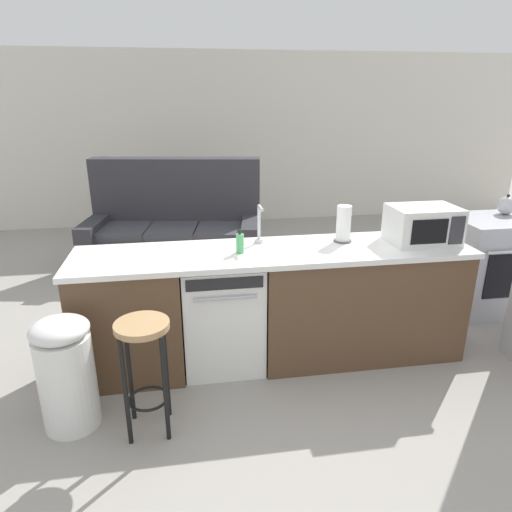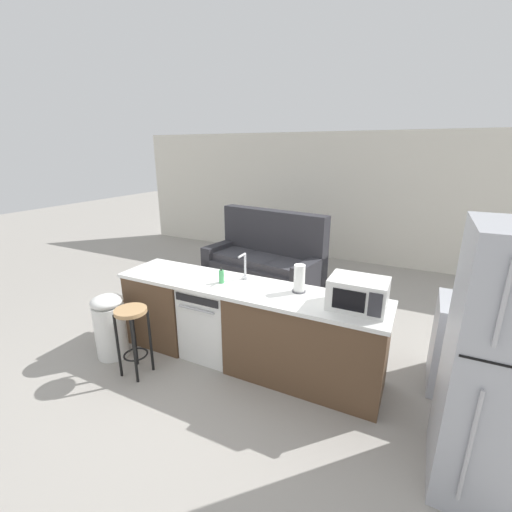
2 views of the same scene
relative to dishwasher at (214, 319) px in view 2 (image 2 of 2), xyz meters
name	(u,v)px [view 2 (image 2 of 2)]	position (x,y,z in m)	size (l,w,h in m)	color
ground_plane	(233,357)	(0.25, 0.00, -0.42)	(24.00, 24.00, 0.00)	gray
wall_back	(348,198)	(0.55, 4.20, 0.88)	(10.00, 0.06, 2.60)	silver
kitchen_counter	(252,329)	(0.49, 0.00, 0.00)	(2.94, 0.66, 0.90)	brown
dishwasher	(214,319)	(0.00, 0.00, 0.00)	(0.58, 0.61, 0.84)	white
stove_range	(477,350)	(2.60, 0.55, 0.03)	(0.76, 0.68, 0.90)	#A8AAB2
refrigerator	(511,371)	(2.60, -0.55, 0.51)	(0.72, 0.73, 1.86)	#A8AAB2
microwave	(358,294)	(1.55, 0.00, 0.62)	(0.50, 0.37, 0.28)	white
sink_faucet	(245,268)	(0.31, 0.17, 0.61)	(0.07, 0.18, 0.30)	silver
paper_towel_roll	(299,279)	(0.96, 0.12, 0.62)	(0.14, 0.14, 0.28)	#4C4C51
soap_bottle	(221,276)	(0.14, -0.02, 0.55)	(0.06, 0.06, 0.18)	#4CB266
kettle	(509,296)	(2.77, 0.68, 0.56)	(0.21, 0.17, 0.19)	#B2B2B7
bar_stool	(132,327)	(-0.52, -0.69, 0.11)	(0.32, 0.32, 0.74)	tan
trash_bin	(110,325)	(-1.01, -0.57, -0.04)	(0.35, 0.35, 0.74)	white
couch	(266,262)	(-0.36, 2.19, -0.03)	(2.12, 1.22, 1.27)	#2D2D33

